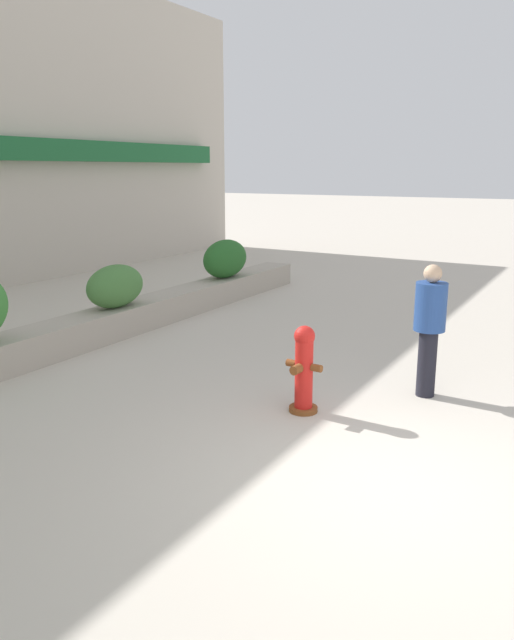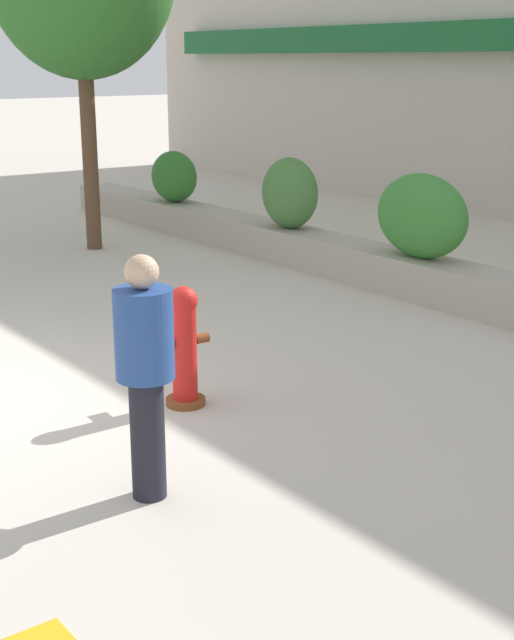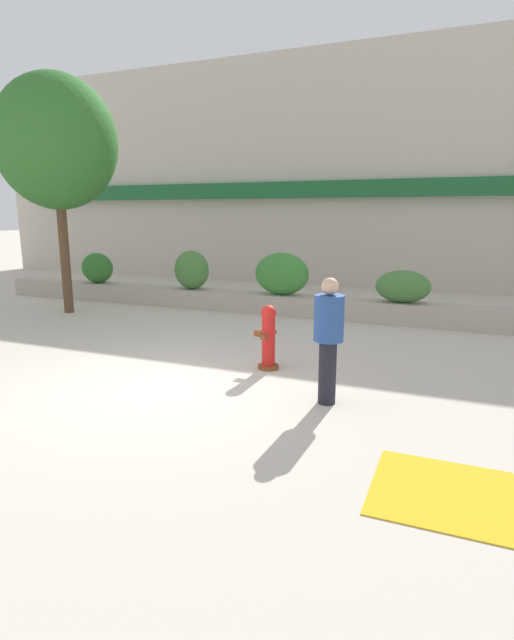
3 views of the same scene
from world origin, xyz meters
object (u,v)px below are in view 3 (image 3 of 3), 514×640
at_px(hedge_bush_2, 282,274).
at_px(hedge_bush_3, 403,286).
at_px(street_tree, 56,143).
at_px(hedge_bush_0, 97,268).
at_px(fire_hydrant, 268,337).
at_px(hedge_bush_1, 192,270).
at_px(pedestrian, 329,333).

xyz_separation_m(hedge_bush_2, hedge_bush_3, (3.00, 0.00, -0.16)).
xyz_separation_m(hedge_bush_2, street_tree, (-5.23, -1.94, 3.20)).
bearing_deg(hedge_bush_0, hedge_bush_2, 0.00).
bearing_deg(fire_hydrant, hedge_bush_0, 148.25).
bearing_deg(hedge_bush_2, hedge_bush_0, 180.00).
height_order(hedge_bush_0, hedge_bush_1, hedge_bush_1).
bearing_deg(hedge_bush_0, pedestrian, -33.35).
bearing_deg(street_tree, hedge_bush_3, 13.26).
bearing_deg(fire_hydrant, street_tree, 159.01).
height_order(hedge_bush_0, hedge_bush_2, hedge_bush_2).
distance_m(hedge_bush_3, fire_hydrant, 4.77).
xyz_separation_m(street_tree, pedestrian, (7.89, -3.67, -3.25)).
bearing_deg(hedge_bush_3, hedge_bush_1, 180.00).
distance_m(hedge_bush_2, hedge_bush_3, 3.00).
bearing_deg(hedge_bush_0, hedge_bush_3, 0.00).
distance_m(hedge_bush_3, pedestrian, 5.62).
bearing_deg(hedge_bush_1, pedestrian, -46.65).
bearing_deg(hedge_bush_2, hedge_bush_1, 180.00).
xyz_separation_m(hedge_bush_3, fire_hydrant, (-1.63, -4.47, -0.33)).
bearing_deg(pedestrian, hedge_bush_3, 86.61).
height_order(hedge_bush_3, pedestrian, pedestrian).
height_order(hedge_bush_3, street_tree, street_tree).
distance_m(hedge_bush_3, street_tree, 9.09).
bearing_deg(hedge_bush_1, hedge_bush_0, 180.00).
xyz_separation_m(hedge_bush_1, hedge_bush_3, (5.62, 0.00, -0.15)).
xyz_separation_m(hedge_bush_1, street_tree, (-2.60, -1.94, 3.21)).
bearing_deg(street_tree, fire_hydrant, -20.99).
bearing_deg(hedge_bush_1, hedge_bush_2, 0.00).
height_order(hedge_bush_2, street_tree, street_tree).
bearing_deg(fire_hydrant, hedge_bush_3, 69.90).
distance_m(fire_hydrant, pedestrian, 1.79).
height_order(hedge_bush_1, hedge_bush_2, hedge_bush_2).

